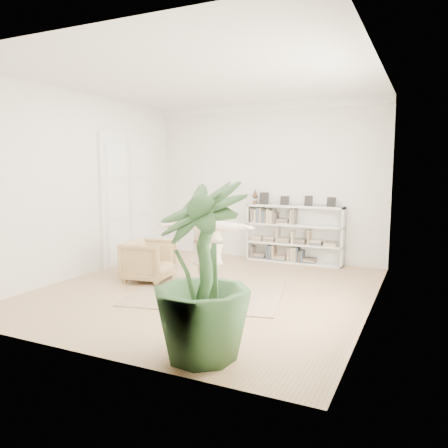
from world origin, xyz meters
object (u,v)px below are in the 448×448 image
object	(u,v)px
armchair	(149,261)
rocker_board	(207,290)
bookshelf	(294,235)
houseplant	(201,272)
person	(207,247)

from	to	relation	value
armchair	rocker_board	distance (m)	1.48
bookshelf	houseplant	bearing A→B (deg)	-84.76
armchair	person	distance (m)	1.50
armchair	rocker_board	world-z (taller)	armchair
armchair	houseplant	xyz separation A→B (m)	(2.52, -2.57, 0.61)
armchair	person	bearing A→B (deg)	-109.63
bookshelf	rocker_board	distance (m)	3.17
rocker_board	houseplant	xyz separation A→B (m)	(1.11, -2.26, 0.93)
person	houseplant	size ratio (longest dim) A/B	0.85
rocker_board	armchair	bearing A→B (deg)	155.40
armchair	person	xyz separation A→B (m)	(1.41, -0.31, 0.43)
bookshelf	houseplant	world-z (taller)	houseplant
bookshelf	houseplant	distance (m)	5.35
bookshelf	person	xyz separation A→B (m)	(-0.62, -3.05, 0.18)
bookshelf	armchair	world-z (taller)	bookshelf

